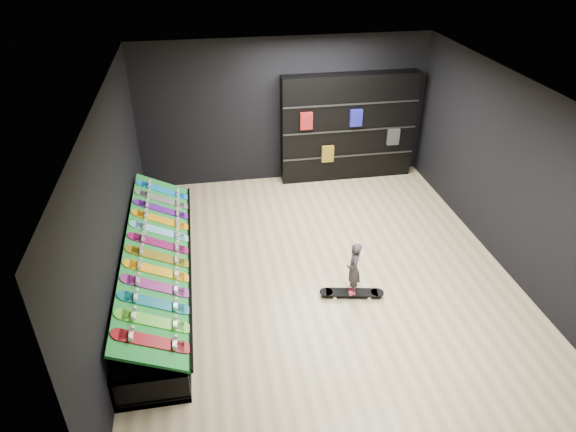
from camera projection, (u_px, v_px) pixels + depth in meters
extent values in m
cube|color=tan|center=(320.00, 272.00, 8.37)|extent=(6.00, 7.00, 0.01)
cube|color=white|center=(328.00, 92.00, 6.82)|extent=(6.00, 7.00, 0.01)
cube|color=black|center=(284.00, 111.00, 10.54)|extent=(6.00, 0.02, 3.00)
cube|color=black|center=(413.00, 372.00, 4.64)|extent=(6.00, 0.02, 3.00)
cube|color=black|center=(114.00, 209.00, 7.15)|extent=(0.02, 7.00, 3.00)
cube|color=black|center=(510.00, 175.00, 8.03)|extent=(0.02, 7.00, 3.00)
cube|color=#116F23|center=(158.00, 251.00, 7.63)|extent=(0.92, 4.50, 0.46)
cube|color=black|center=(348.00, 127.00, 10.78)|extent=(2.83, 0.33, 2.26)
imported|color=black|center=(353.00, 278.00, 7.66)|extent=(0.18, 0.22, 0.52)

